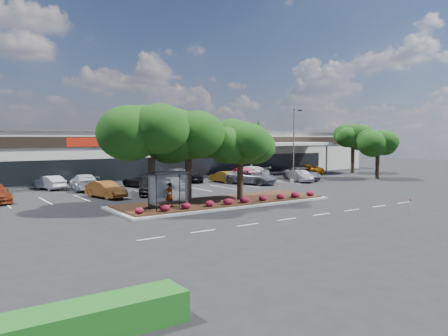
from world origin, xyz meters
TOP-DOWN VIEW (x-y plane):
  - ground at (0.00, 0.00)m, footprint 160.00×160.00m
  - retail_store at (0.06, 33.91)m, footprint 80.40×25.20m
  - landscape_island at (-2.00, 4.00)m, footprint 18.00×6.00m
  - lane_markings at (-0.14, 10.42)m, footprint 33.12×20.06m
  - shrub_row at (-2.00, 1.90)m, footprint 17.00×0.80m
  - bus_shelter at (-7.50, 2.95)m, footprint 2.75×1.55m
  - island_tree_west at (-8.00, 4.50)m, footprint 7.20×7.20m
  - island_tree_mid at (-4.50, 5.20)m, footprint 6.60×6.60m
  - island_tree_east at (-0.50, 3.70)m, footprint 5.80×5.80m
  - hedge_south_west at (-18.00, -13.50)m, footprint 5.00×1.30m
  - tree_east_near at (26.00, 10.00)m, footprint 5.60×5.60m
  - tree_east_far at (31.00, 18.00)m, footprint 6.40×6.40m
  - conifer_north_east at (34.00, 44.00)m, footprint 3.96×3.96m
  - person_waiting at (-7.23, 3.19)m, footprint 0.70×0.51m
  - light_pole at (14.19, 12.82)m, footprint 1.43×0.50m
  - survey_stake at (6.15, -7.26)m, footprint 0.07×0.14m
  - car_1 at (-8.68, 12.48)m, footprint 2.60×4.72m
  - car_3 at (-4.31, 12.45)m, footprint 4.56×6.36m
  - car_4 at (-0.91, 14.54)m, footprint 1.86×4.03m
  - car_5 at (8.88, 14.21)m, footprint 4.88×6.51m
  - car_7 at (15.36, 12.91)m, footprint 2.72×4.48m
  - car_8 at (16.85, 14.21)m, footprint 3.70×6.07m
  - car_9 at (-11.26, 21.86)m, footprint 2.41×4.51m
  - car_10 at (-8.60, 19.13)m, footprint 2.94×5.84m
  - car_11 at (-2.59, 18.43)m, footprint 3.70×5.47m
  - car_12 at (2.83, 21.16)m, footprint 2.82×5.90m
  - car_13 at (7.34, 17.60)m, footprint 1.82×4.18m
  - car_14 at (4.57, 19.77)m, footprint 2.54×4.17m
  - car_15 at (10.30, 17.97)m, footprint 3.36×5.07m
  - car_16 at (12.55, 19.60)m, footprint 4.15×6.18m
  - car_17 at (22.80, 19.72)m, footprint 3.04×5.58m

SIDE VIEW (x-z plane):
  - ground at x=0.00m, z-range 0.00..0.00m
  - lane_markings at x=-0.14m, z-range 0.00..0.01m
  - landscape_island at x=-2.00m, z-range -0.01..0.25m
  - hedge_south_west at x=-18.00m, z-range 0.00..0.90m
  - shrub_row at x=-2.00m, z-range 0.26..0.76m
  - car_14 at x=4.57m, z-range 0.00..1.33m
  - car_13 at x=7.34m, z-range 0.00..1.34m
  - car_4 at x=-0.91m, z-range 0.00..1.34m
  - survey_stake at x=6.15m, z-range 0.15..1.20m
  - car_11 at x=-2.59m, z-range 0.00..1.39m
  - car_7 at x=15.36m, z-range 0.00..1.39m
  - car_9 at x=-11.26m, z-range 0.00..1.41m
  - car_1 at x=-8.68m, z-range 0.00..1.47m
  - car_17 at x=22.80m, z-range 0.00..1.48m
  - car_8 at x=16.85m, z-range 0.00..1.57m
  - car_15 at x=10.30m, z-range 0.00..1.58m
  - car_10 at x=-8.60m, z-range 0.00..1.63m
  - car_5 at x=8.88m, z-range 0.00..1.64m
  - car_12 at x=2.83m, z-range 0.00..1.66m
  - car_16 at x=12.55m, z-range 0.00..1.66m
  - car_3 at x=-4.31m, z-range 0.00..1.71m
  - person_waiting at x=-7.23m, z-range 0.26..2.04m
  - bus_shelter at x=-7.50m, z-range 1.01..3.60m
  - retail_store at x=0.06m, z-range 0.03..6.28m
  - tree_east_near at x=26.00m, z-range 0.00..6.51m
  - island_tree_east at x=-0.50m, z-range 0.26..6.76m
  - tree_east_far at x=31.00m, z-range 0.00..7.62m
  - light_pole at x=14.19m, z-range -0.53..8.19m
  - island_tree_mid at x=-4.50m, z-range 0.26..7.58m
  - island_tree_west at x=-8.00m, z-range 0.26..8.15m
  - conifer_north_east at x=34.00m, z-range 0.00..9.00m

